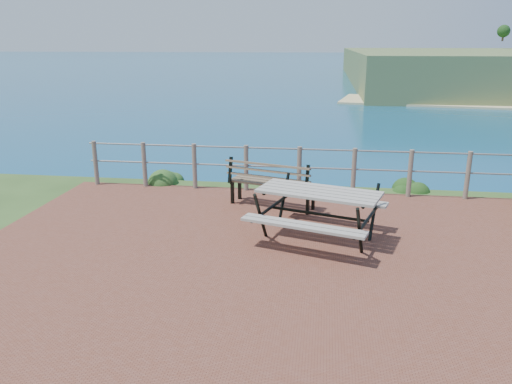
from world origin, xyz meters
The scene contains 7 objects.
ground centered at (0.00, 0.00, 0.00)m, with size 10.00×7.00×0.12m, color brown.
ocean centered at (0.00, 200.00, 0.00)m, with size 1200.00×1200.00×0.00m, color #14547D.
safety_railing centered at (0.00, 3.35, 0.57)m, with size 9.40×0.10×1.00m.
picnic_table centered at (0.45, 0.74, 0.52)m, with size 2.09×1.63×0.82m.
park_bench centered at (-0.47, 2.31, 0.64)m, with size 1.77×0.92×0.97m.
shrub_lip_west centered at (-3.13, 3.92, 0.00)m, with size 0.74×0.74×0.46m, color #245620.
shrub_lip_east centered at (2.42, 3.97, 0.00)m, with size 0.72×0.72×0.44m, color #123A14.
Camera 1 is at (0.50, -7.03, 3.13)m, focal length 35.00 mm.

